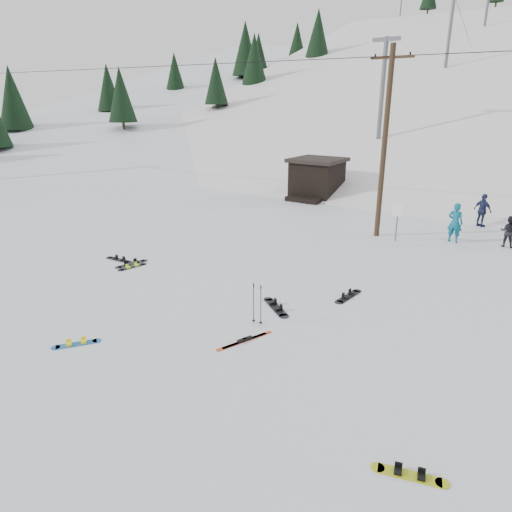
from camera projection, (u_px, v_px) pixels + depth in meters
The scene contains 22 objects.
ground at pixel (143, 335), 13.43m from camera, with size 200.00×200.00×0.00m, color silver.
ski_slope at pixel (463, 248), 60.38m from camera, with size 60.00×75.00×45.00m, color white.
ridge_left at pixel (218, 215), 73.69m from camera, with size 34.00×85.00×38.00m, color silver.
treeline_left at pixel (190, 150), 62.79m from camera, with size 20.00×64.00×10.00m, color black, non-canonical shape.
treeline_crest at pixel (509, 139), 80.76m from camera, with size 50.00×6.00×10.00m, color black, non-canonical shape.
utility_pole at pixel (385, 142), 21.81m from camera, with size 2.00×0.26×9.00m.
trail_sign at pixel (397, 216), 22.00m from camera, with size 0.50×0.09×1.85m.
lift_hut at pixel (317, 178), 32.03m from camera, with size 3.40×4.10×2.75m.
lift_tower_near at pixel (383, 83), 36.49m from camera, with size 2.20×0.36×8.00m.
lift_tower_mid at pixel (451, 25), 50.04m from camera, with size 2.20×0.36×8.00m.
hero_snowboard at pixel (76, 344), 12.92m from camera, with size 0.89×1.15×0.09m.
hero_skis at pixel (245, 340), 13.10m from camera, with size 0.75×1.80×0.10m.
ski_poles at pixel (257, 304), 13.94m from camera, with size 0.36×0.10×1.31m.
board_scatter_a at pixel (119, 260), 19.72m from camera, with size 1.49×0.34×0.10m.
board_scatter_b at pixel (132, 264), 19.23m from camera, with size 0.52×1.46×0.10m.
board_scatter_c at pixel (132, 267), 18.89m from camera, with size 0.47×1.27×0.09m.
board_scatter_d at pixel (276, 307), 15.20m from camera, with size 1.45×1.14×0.12m.
board_scatter_e at pixel (409, 475), 8.40m from camera, with size 1.36×0.56×0.10m.
board_scatter_f at pixel (348, 296), 16.05m from camera, with size 0.44×1.57×0.11m.
skier_teal at pixel (455, 223), 22.00m from camera, with size 0.70×0.46×1.93m, color #0B586E.
skier_dark at pixel (508, 231), 21.33m from camera, with size 0.72×0.56×1.48m, color black.
skier_navy at pixel (483, 210), 24.69m from camera, with size 1.06×0.44×1.80m, color #1B2445.
Camera 1 is at (9.47, -8.01, 6.57)m, focal length 32.00 mm.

